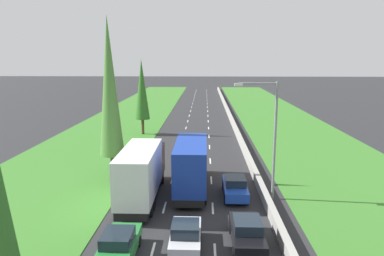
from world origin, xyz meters
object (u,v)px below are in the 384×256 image
silver_hatchback_centre_lane (186,236)px  white_box_truck_left_lane (142,172)px  green_sedan_left_lane (119,246)px  blue_sedan_right_lane_third (235,187)px  street_light_mast (270,132)px  blue_box_truck_centre_lane (191,164)px  black_sedan_right_lane (247,232)px  poplar_tree_second (110,87)px  poplar_tree_third (142,90)px

silver_hatchback_centre_lane → white_box_truck_left_lane: 8.21m
green_sedan_left_lane → blue_sedan_right_lane_third: bearing=52.8°
white_box_truck_left_lane → blue_sedan_right_lane_third: bearing=6.3°
street_light_mast → blue_box_truck_centre_lane: bearing=162.9°
black_sedan_right_lane → street_light_mast: size_ratio=0.50×
blue_box_truck_centre_lane → white_box_truck_left_lane: bearing=-148.3°
poplar_tree_second → street_light_mast: (13.08, -4.36, -2.94)m
poplar_tree_third → street_light_mast: poplar_tree_third is taller
blue_sedan_right_lane_third → poplar_tree_second: size_ratio=0.32×
poplar_tree_third → white_box_truck_left_lane: bearing=-80.3°
blue_box_truck_centre_lane → blue_sedan_right_lane_third: 4.00m
blue_box_truck_centre_lane → street_light_mast: size_ratio=1.04×
black_sedan_right_lane → white_box_truck_left_lane: 9.83m
blue_box_truck_centre_lane → poplar_tree_second: size_ratio=0.66×
blue_box_truck_centre_lane → street_light_mast: street_light_mast is taller
poplar_tree_second → silver_hatchback_centre_lane: bearing=-59.2°
white_box_truck_left_lane → silver_hatchback_centre_lane: bearing=-62.8°
black_sedan_right_lane → blue_box_truck_centre_lane: 9.60m
white_box_truck_left_lane → green_sedan_left_lane: bearing=-88.8°
black_sedan_right_lane → street_light_mast: street_light_mast is taller
poplar_tree_second → blue_box_truck_centre_lane: bearing=-19.6°
black_sedan_right_lane → poplar_tree_third: poplar_tree_third is taller
poplar_tree_third → street_light_mast: size_ratio=1.17×
silver_hatchback_centre_lane → street_light_mast: street_light_mast is taller
green_sedan_left_lane → white_box_truck_left_lane: bearing=91.2°
black_sedan_right_lane → silver_hatchback_centre_lane: bearing=-169.6°
green_sedan_left_lane → poplar_tree_second: bearing=105.5°
blue_box_truck_centre_lane → poplar_tree_second: poplar_tree_second is taller
black_sedan_right_lane → green_sedan_left_lane: 7.25m
silver_hatchback_centre_lane → poplar_tree_second: size_ratio=0.27×
silver_hatchback_centre_lane → street_light_mast: (5.91, 7.64, 4.40)m
black_sedan_right_lane → blue_box_truck_centre_lane: (-3.53, 8.82, 1.37)m
green_sedan_left_lane → blue_box_truck_centre_lane: bearing=71.8°
blue_sedan_right_lane_third → street_light_mast: size_ratio=0.50×
black_sedan_right_lane → blue_sedan_right_lane_third: same height
white_box_truck_left_lane → poplar_tree_third: 24.43m
silver_hatchback_centre_lane → street_light_mast: size_ratio=0.43×
blue_box_truck_centre_lane → blue_sedan_right_lane_third: (3.45, -1.47, -1.37)m
poplar_tree_second → poplar_tree_third: size_ratio=1.35×
blue_box_truck_centre_lane → white_box_truck_left_lane: (-3.67, -2.26, 0.00)m
black_sedan_right_lane → poplar_tree_third: (-11.23, 30.29, 5.51)m
blue_sedan_right_lane_third → poplar_tree_second: 13.50m
silver_hatchback_centre_lane → blue_box_truck_centre_lane: bearing=90.2°
silver_hatchback_centre_lane → green_sedan_left_lane: silver_hatchback_centre_lane is taller
poplar_tree_second → poplar_tree_third: (-0.57, 18.93, -1.84)m
blue_box_truck_centre_lane → green_sedan_left_lane: bearing=-108.2°
street_light_mast → white_box_truck_left_lane: bearing=-177.4°
poplar_tree_third → street_light_mast: bearing=-59.6°
green_sedan_left_lane → white_box_truck_left_lane: 8.46m
blue_sedan_right_lane_third → poplar_tree_third: (-11.16, 22.94, 5.51)m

